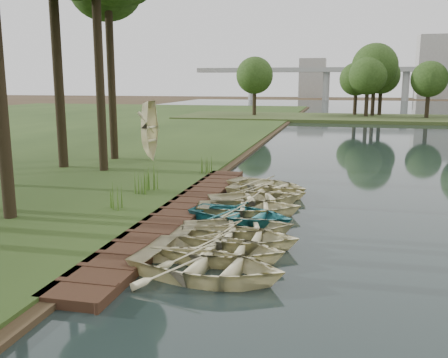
% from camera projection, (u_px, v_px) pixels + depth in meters
% --- Properties ---
extents(ground, '(300.00, 300.00, 0.00)m').
position_uv_depth(ground, '(223.00, 219.00, 17.98)').
color(ground, '#3D2F1D').
extents(boardwalk, '(1.60, 16.00, 0.30)m').
position_uv_depth(boardwalk, '(180.00, 213.00, 18.30)').
color(boardwalk, '#362115').
rests_on(boardwalk, ground).
extents(peninsula, '(50.00, 14.00, 0.45)m').
position_uv_depth(peninsula, '(372.00, 119.00, 63.97)').
color(peninsula, '#394820').
rests_on(peninsula, ground).
extents(far_trees, '(45.60, 5.60, 8.80)m').
position_uv_depth(far_trees, '(348.00, 69.00, 63.52)').
color(far_trees, black).
rests_on(far_trees, peninsula).
extents(bridge, '(95.90, 4.00, 8.60)m').
position_uv_depth(bridge, '(375.00, 73.00, 128.63)').
color(bridge, '#A5A5A0').
rests_on(bridge, ground).
extents(building_a, '(10.00, 8.00, 18.00)m').
position_uv_depth(building_a, '(435.00, 67.00, 143.46)').
color(building_a, '#A5A5A0').
rests_on(building_a, ground).
extents(building_b, '(8.00, 8.00, 12.00)m').
position_uv_depth(building_b, '(312.00, 78.00, 156.57)').
color(building_b, '#A5A5A0').
rests_on(building_b, ground).
extents(rowboat_0, '(4.37, 3.39, 0.83)m').
position_uv_depth(rowboat_0, '(207.00, 263.00, 12.36)').
color(rowboat_0, beige).
rests_on(rowboat_0, water).
extents(rowboat_1, '(3.83, 2.80, 0.78)m').
position_uv_depth(rowboat_1, '(217.00, 247.00, 13.63)').
color(rowboat_1, beige).
rests_on(rowboat_1, water).
extents(rowboat_2, '(3.80, 2.74, 0.78)m').
position_uv_depth(rowboat_2, '(236.00, 234.00, 14.72)').
color(rowboat_2, beige).
rests_on(rowboat_2, water).
extents(rowboat_3, '(4.07, 3.36, 0.73)m').
position_uv_depth(rowboat_3, '(239.00, 225.00, 15.79)').
color(rowboat_3, beige).
rests_on(rowboat_3, water).
extents(rowboat_4, '(4.25, 3.49, 0.77)m').
position_uv_depth(rowboat_4, '(241.00, 213.00, 17.16)').
color(rowboat_4, teal).
rests_on(rowboat_4, water).
extents(rowboat_5, '(4.21, 3.32, 0.79)m').
position_uv_depth(rowboat_5, '(249.00, 205.00, 18.17)').
color(rowboat_5, beige).
rests_on(rowboat_5, water).
extents(rowboat_6, '(4.49, 3.92, 0.78)m').
position_uv_depth(rowboat_6, '(256.00, 196.00, 19.68)').
color(rowboat_6, beige).
rests_on(rowboat_6, water).
extents(rowboat_7, '(3.88, 3.10, 0.72)m').
position_uv_depth(rowboat_7, '(267.00, 189.00, 21.14)').
color(rowboat_7, beige).
rests_on(rowboat_7, water).
extents(rowboat_8, '(4.60, 4.06, 0.79)m').
position_uv_depth(rowboat_8, '(268.00, 184.00, 22.03)').
color(rowboat_8, beige).
rests_on(rowboat_8, water).
extents(stored_rowboat, '(3.59, 2.63, 0.72)m').
position_uv_depth(stored_rowboat, '(152.00, 155.00, 29.21)').
color(stored_rowboat, beige).
rests_on(stored_rowboat, bank).
extents(reeds_0, '(0.60, 0.60, 0.97)m').
position_uv_depth(reeds_0, '(115.00, 196.00, 18.19)').
color(reeds_0, '#3F661E').
rests_on(reeds_0, bank).
extents(reeds_1, '(0.60, 0.60, 1.10)m').
position_uv_depth(reeds_1, '(154.00, 177.00, 21.46)').
color(reeds_1, '#3F661E').
rests_on(reeds_1, bank).
extents(reeds_2, '(0.60, 0.60, 1.00)m').
position_uv_depth(reeds_2, '(141.00, 182.00, 20.59)').
color(reeds_2, '#3F661E').
rests_on(reeds_2, bank).
extents(reeds_3, '(0.60, 0.60, 0.86)m').
position_uv_depth(reeds_3, '(206.00, 164.00, 25.42)').
color(reeds_3, '#3F661E').
rests_on(reeds_3, bank).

